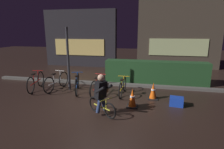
# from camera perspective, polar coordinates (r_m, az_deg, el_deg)

# --- Properties ---
(ground_plane) EXTENTS (40.00, 40.00, 0.00)m
(ground_plane) POSITION_cam_1_polar(r_m,az_deg,el_deg) (6.57, -2.83, -8.77)
(ground_plane) COLOR black
(sidewalk_curb) EXTENTS (12.00, 0.24, 0.12)m
(sidewalk_curb) POSITION_cam_1_polar(r_m,az_deg,el_deg) (8.58, 0.92, -2.97)
(sidewalk_curb) COLOR #56544F
(sidewalk_curb) RESTS_ON ground
(hedge_row) EXTENTS (4.80, 0.70, 1.05)m
(hedge_row) POSITION_cam_1_polar(r_m,az_deg,el_deg) (9.19, 13.12, 0.78)
(hedge_row) COLOR #214723
(hedge_row) RESTS_ON ground
(storefront_left) EXTENTS (5.05, 0.54, 3.84)m
(storefront_left) POSITION_cam_1_polar(r_m,az_deg,el_deg) (13.32, -9.68, 10.79)
(storefront_left) COLOR #262328
(storefront_left) RESTS_ON ground
(storefront_right) EXTENTS (5.26, 0.54, 4.98)m
(storefront_right) POSITION_cam_1_polar(r_m,az_deg,el_deg) (13.18, 19.79, 12.64)
(storefront_right) COLOR #42382D
(storefront_right) RESTS_ON ground
(street_post) EXTENTS (0.10, 0.10, 2.62)m
(street_post) POSITION_cam_1_polar(r_m,az_deg,el_deg) (7.93, -13.31, 4.55)
(street_post) COLOR #2D2D33
(street_post) RESTS_ON ground
(parked_bike_leftmost) EXTENTS (0.47, 1.69, 0.79)m
(parked_bike_leftmost) POSITION_cam_1_polar(r_m,az_deg,el_deg) (8.53, -22.32, -2.03)
(parked_bike_leftmost) COLOR black
(parked_bike_leftmost) RESTS_ON ground
(parked_bike_left_mid) EXTENTS (0.46, 1.69, 0.78)m
(parked_bike_left_mid) POSITION_cam_1_polar(r_m,az_deg,el_deg) (8.24, -16.64, -2.11)
(parked_bike_left_mid) COLOR black
(parked_bike_left_mid) RESTS_ON ground
(parked_bike_center_left) EXTENTS (0.60, 1.64, 0.79)m
(parked_bike_center_left) POSITION_cam_1_polar(r_m,az_deg,el_deg) (7.72, -10.66, -2.80)
(parked_bike_center_left) COLOR black
(parked_bike_center_left) RESTS_ON ground
(parked_bike_center_right) EXTENTS (0.46, 1.68, 0.77)m
(parked_bike_center_right) POSITION_cam_1_polar(r_m,az_deg,el_deg) (7.35, -4.24, -3.46)
(parked_bike_center_right) COLOR black
(parked_bike_center_right) RESTS_ON ground
(parked_bike_right_mid) EXTENTS (0.46, 1.53, 0.70)m
(parked_bike_right_mid) POSITION_cam_1_polar(r_m,az_deg,el_deg) (7.30, 3.27, -3.80)
(parked_bike_right_mid) COLOR black
(parked_bike_right_mid) RESTS_ON ground
(traffic_cone_near) EXTENTS (0.36, 0.36, 0.63)m
(traffic_cone_near) POSITION_cam_1_polar(r_m,az_deg,el_deg) (6.20, 6.27, -7.22)
(traffic_cone_near) COLOR black
(traffic_cone_near) RESTS_ON ground
(traffic_cone_far) EXTENTS (0.36, 0.36, 0.62)m
(traffic_cone_far) POSITION_cam_1_polar(r_m,az_deg,el_deg) (7.03, 12.51, -4.99)
(traffic_cone_far) COLOR black
(traffic_cone_far) RESTS_ON ground
(blue_crate) EXTENTS (0.47, 0.37, 0.30)m
(blue_crate) POSITION_cam_1_polar(r_m,az_deg,el_deg) (6.66, 19.15, -7.83)
(blue_crate) COLOR #193DB7
(blue_crate) RESTS_ON ground
(cyclist) EXTENTS (1.01, 0.73, 1.25)m
(cyclist) POSITION_cam_1_polar(r_m,az_deg,el_deg) (5.54, -3.17, -6.15)
(cyclist) COLOR black
(cyclist) RESTS_ON ground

